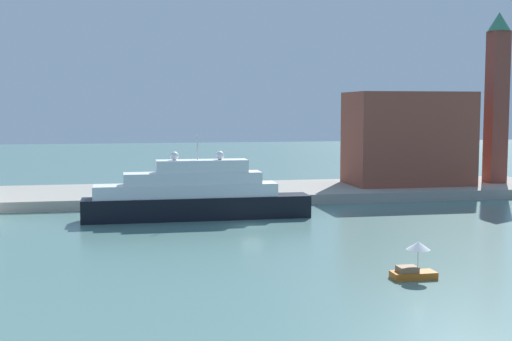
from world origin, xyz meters
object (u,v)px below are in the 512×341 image
Objects in this scene: small_motorboat at (414,263)px; harbor_building at (408,138)px; large_yacht at (195,196)px; person_figure at (176,187)px; bell_tower at (497,93)px; mooring_bollard at (271,192)px; parked_car at (145,188)px.

harbor_building is at bearing 67.11° from small_motorboat.
large_yacht reaches higher than person_figure.
harbor_building is (22.83, 54.07, 7.86)m from small_motorboat.
person_figure is (-54.38, -2.77, -14.46)m from bell_tower.
bell_tower is 17.06× the size of person_figure.
small_motorboat reaches higher than mooring_bollard.
mooring_bollard is (18.16, -5.56, -0.27)m from parked_car.
small_motorboat is 0.19× the size of harbor_building.
harbor_building is 27.17× the size of mooring_bollard.
harbor_building is (37.68, 20.14, 6.16)m from large_yacht.
harbor_building is at bearing 4.59° from parked_car.
bell_tower is at bearing 2.92° from person_figure.
harbor_building is 39.59m from person_figure.
person_figure is 2.31× the size of mooring_bollard.
large_yacht is 1.01× the size of bell_tower.
bell_tower is at bearing 19.99° from large_yacht.
bell_tower is 60.90m from parked_car.
person_figure is (-15.99, 50.52, 0.97)m from small_motorboat.
harbor_building reaches higher than small_motorboat.
large_yacht is 7.86× the size of small_motorboat.
harbor_building is 27.89m from mooring_bollard.
small_motorboat is at bearing -72.43° from person_figure.
bell_tower is at bearing 2.63° from parked_car.
bell_tower is 39.48× the size of mooring_bollard.
bell_tower is (38.38, 53.29, 15.43)m from small_motorboat.
mooring_bollard is at bearing 93.20° from small_motorboat.
person_figure is at bearing -0.67° from parked_car.
small_motorboat reaches higher than parked_car.
bell_tower is (53.23, 19.37, 13.73)m from large_yacht.
large_yacht is 37.07m from small_motorboat.
harbor_building is at bearing 5.22° from person_figure.
large_yacht is 1.47× the size of harbor_building.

